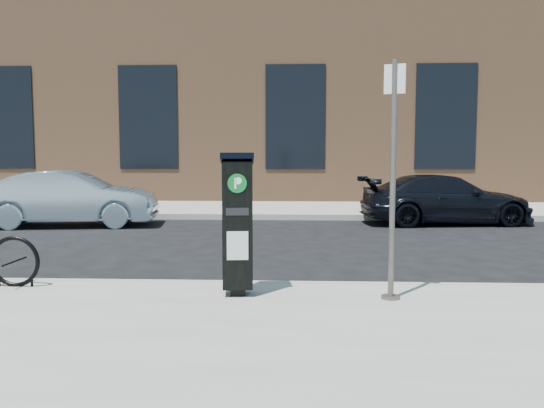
# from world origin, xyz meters

# --- Properties ---
(ground) EXTENTS (120.00, 120.00, 0.00)m
(ground) POSITION_xyz_m (0.00, 0.00, 0.00)
(ground) COLOR black
(ground) RESTS_ON ground
(sidewalk_far) EXTENTS (60.00, 12.00, 0.15)m
(sidewalk_far) POSITION_xyz_m (0.00, 14.00, 0.07)
(sidewalk_far) COLOR gray
(sidewalk_far) RESTS_ON ground
(curb_near) EXTENTS (60.00, 0.12, 0.16)m
(curb_near) POSITION_xyz_m (0.00, -0.02, 0.07)
(curb_near) COLOR #9E9B93
(curb_near) RESTS_ON ground
(curb_far) EXTENTS (60.00, 0.12, 0.16)m
(curb_far) POSITION_xyz_m (0.00, 8.02, 0.07)
(curb_far) COLOR #9E9B93
(curb_far) RESTS_ON ground
(building) EXTENTS (28.00, 10.05, 8.25)m
(building) POSITION_xyz_m (-0.00, 17.00, 4.15)
(building) COLOR #8C5F40
(building) RESTS_ON ground
(parking_kiosk) EXTENTS (0.43, 0.39, 1.72)m
(parking_kiosk) POSITION_xyz_m (-0.62, -0.71, 1.03)
(parking_kiosk) COLOR black
(parking_kiosk) RESTS_ON sidewalk_near
(sign_pole) EXTENTS (0.24, 0.22, 2.79)m
(sign_pole) POSITION_xyz_m (1.20, -0.81, 1.53)
(sign_pole) COLOR #564F4C
(sign_pole) RESTS_ON sidewalk_near
(bike_rack) EXTENTS (0.67, 0.07, 0.66)m
(bike_rack) POSITION_xyz_m (-3.53, -0.42, 0.47)
(bike_rack) COLOR black
(bike_rack) RESTS_ON sidewalk_near
(car_silver) EXTENTS (4.37, 2.02, 1.39)m
(car_silver) POSITION_xyz_m (-5.57, 6.51, 0.69)
(car_silver) COLOR #8EA5B5
(car_silver) RESTS_ON ground
(car_dark) EXTENTS (4.52, 2.23, 1.26)m
(car_dark) POSITION_xyz_m (3.92, 7.40, 0.63)
(car_dark) COLOR black
(car_dark) RESTS_ON ground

